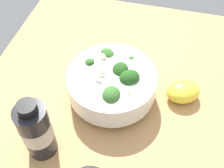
% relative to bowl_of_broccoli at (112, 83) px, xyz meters
% --- Properties ---
extents(ground_plane, '(0.68, 0.68, 0.04)m').
position_rel_bowl_of_broccoli_xyz_m(ground_plane, '(-0.04, -0.01, -0.06)').
color(ground_plane, tan).
extents(bowl_of_broccoli, '(0.18, 0.18, 0.09)m').
position_rel_bowl_of_broccoli_xyz_m(bowl_of_broccoli, '(0.00, 0.00, 0.00)').
color(bowl_of_broccoli, white).
rests_on(bowl_of_broccoli, ground_plane).
extents(lemon_wedge, '(0.09, 0.08, 0.04)m').
position_rel_bowl_of_broccoli_xyz_m(lemon_wedge, '(-0.15, -0.03, -0.02)').
color(lemon_wedge, yellow).
rests_on(lemon_wedge, ground_plane).
extents(bottle_short, '(0.06, 0.06, 0.14)m').
position_rel_bowl_of_broccoli_xyz_m(bottle_short, '(0.10, 0.15, 0.02)').
color(bottle_short, black).
rests_on(bottle_short, ground_plane).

